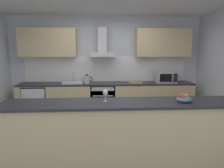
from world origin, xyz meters
TOP-DOWN VIEW (x-y plane):
  - ground at (0.00, 0.00)m, footprint 5.98×4.79m
  - wall_back at (0.00, 1.95)m, footprint 5.98×0.12m
  - backsplash_tile at (0.00, 1.88)m, footprint 4.23×0.02m
  - counter_back at (0.00, 1.57)m, footprint 4.38×0.60m
  - counter_island at (0.21, -0.69)m, footprint 3.63×0.64m
  - upper_cabinets at (0.00, 1.72)m, footprint 4.32×0.32m
  - oven at (-0.11, 1.55)m, footprint 0.60×0.62m
  - refrigerator at (-1.76, 1.54)m, footprint 0.58×0.60m
  - microwave at (1.51, 1.52)m, footprint 0.50×0.38m
  - sink at (-0.85, 1.56)m, footprint 0.50×0.40m
  - kettle at (-0.50, 1.51)m, footprint 0.29×0.15m
  - range_hood at (-0.11, 1.68)m, footprint 0.62×0.45m
  - wine_glass at (-0.10, -0.63)m, footprint 0.08×0.08m
  - fruit_bowl at (1.03, -0.73)m, footprint 0.22×0.22m
  - chopping_board at (0.74, 1.52)m, footprint 0.38×0.30m

SIDE VIEW (x-z plane):
  - ground at x=0.00m, z-range -0.02..0.00m
  - refrigerator at x=-1.76m, z-range 0.00..0.85m
  - counter_back at x=0.00m, z-range 0.00..0.90m
  - oven at x=-0.11m, z-range 0.06..0.86m
  - counter_island at x=0.21m, z-range 0.01..0.97m
  - chopping_board at x=0.74m, z-range 0.90..0.92m
  - sink at x=-0.85m, z-range 0.80..1.06m
  - kettle at x=-0.50m, z-range 0.89..1.13m
  - fruit_bowl at x=1.03m, z-range 0.94..1.08m
  - microwave at x=1.51m, z-range 0.90..1.20m
  - wine_glass at x=-0.10m, z-range 1.00..1.18m
  - backsplash_tile at x=0.00m, z-range 0.90..1.56m
  - wall_back at x=0.00m, z-range 0.00..2.60m
  - range_hood at x=-0.11m, z-range 1.43..2.15m
  - upper_cabinets at x=0.00m, z-range 1.56..2.26m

